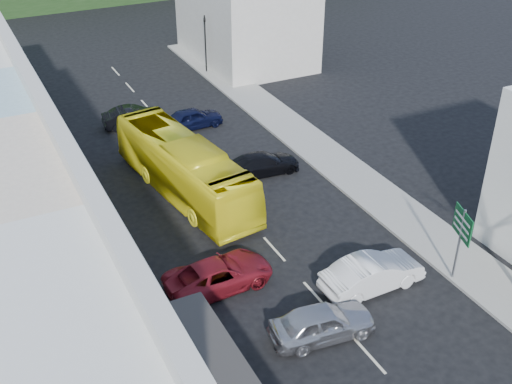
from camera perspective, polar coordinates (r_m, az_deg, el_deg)
name	(u,v)px	position (r m, az deg, el deg)	size (l,w,h in m)	color
ground	(316,296)	(28.93, 5.40, -9.22)	(120.00, 120.00, 0.00)	black
sidewalk_left	(92,225)	(34.30, -14.36, -2.86)	(3.00, 52.00, 0.15)	gray
sidewalk_right	(337,164)	(39.31, 7.19, 2.51)	(3.00, 52.00, 0.15)	gray
distant_block_right	(245,19)	(55.87, -0.96, 15.16)	(8.00, 12.00, 7.00)	#B7B2A8
bus	(184,169)	(35.55, -6.39, 2.04)	(2.50, 11.60, 3.10)	yellow
car_silver	(322,323)	(26.59, 5.92, -11.53)	(1.80, 4.40, 1.40)	#AFAFB4
car_white	(372,275)	(29.31, 10.29, -7.29)	(1.80, 4.40, 1.40)	silver
car_red	(219,274)	(28.94, -3.31, -7.31)	(1.90, 4.60, 1.40)	maroon
car_black_near	(263,163)	(37.80, 0.63, 2.63)	(1.84, 4.50, 1.40)	black
car_navy_mid	(193,118)	(43.74, -5.63, 6.56)	(1.80, 4.40, 1.40)	black
car_black_far	(134,116)	(44.55, -10.82, 6.61)	(1.80, 4.40, 1.40)	black
pedestrian_left	(114,301)	(27.64, -12.47, -9.48)	(0.60, 0.40, 1.70)	black
direction_sign	(458,246)	(29.99, 17.55, -4.58)	(0.71, 1.67, 3.77)	#0E5124
traffic_signal	(206,45)	(52.96, -4.51, 12.91)	(0.55, 0.99, 4.74)	black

